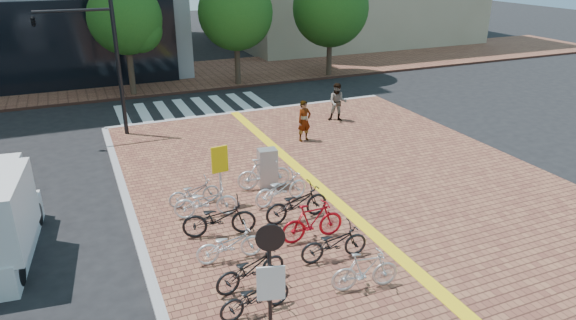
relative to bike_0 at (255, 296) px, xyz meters
name	(u,v)px	position (x,y,z in m)	size (l,w,h in m)	color
ground	(299,244)	(2.13, 2.43, -0.58)	(120.00, 120.00, 0.00)	black
kerb_north	(254,111)	(5.13, 14.43, -0.51)	(14.00, 0.25, 0.15)	gray
far_sidewalk	(159,79)	(2.13, 23.43, -0.51)	(70.00, 8.00, 0.15)	brown
crosswalk	(194,108)	(2.63, 16.43, -0.58)	(7.50, 4.00, 0.01)	silver
street_trees	(253,14)	(7.17, 19.88, 3.52)	(16.20, 4.60, 6.35)	#38281E
bike_0	(255,296)	(0.00, 0.00, 0.00)	(0.57, 1.65, 0.87)	black
bike_1	(250,269)	(0.23, 0.95, 0.04)	(0.63, 1.80, 0.94)	black
bike_2	(230,244)	(0.12, 2.19, 0.02)	(0.60, 1.72, 0.90)	white
bike_3	(219,218)	(0.22, 3.48, 0.09)	(0.70, 2.00, 1.05)	black
bike_4	(206,201)	(0.16, 4.67, 0.05)	(0.64, 1.85, 0.97)	white
bike_5	(194,192)	(0.03, 5.56, -0.02)	(0.55, 1.59, 0.84)	#ADACB1
bike_6	(365,271)	(2.61, -0.18, 0.05)	(0.46, 1.62, 0.97)	silver
bike_7	(334,243)	(2.54, 1.19, 0.04)	(0.62, 1.79, 0.94)	black
bike_8	(312,221)	(2.46, 2.27, 0.11)	(0.51, 1.80, 1.08)	#B10C1A
bike_9	(297,203)	(2.52, 3.46, 0.09)	(0.69, 1.98, 1.04)	black
bike_10	(281,188)	(2.52, 4.62, 0.05)	(0.64, 1.85, 0.97)	white
bike_11	(264,173)	(2.41, 5.80, 0.10)	(0.50, 1.77, 1.06)	silver
pedestrian_a	(304,121)	(5.56, 9.48, 0.41)	(0.62, 0.40, 1.69)	gray
pedestrian_b	(338,102)	(8.09, 11.31, 0.44)	(0.85, 0.66, 1.75)	#4C5461
utility_box	(268,168)	(2.58, 5.90, 0.22)	(0.60, 0.44, 1.31)	#A8A8AD
yellow_sign	(220,165)	(0.80, 5.24, 0.89)	(0.52, 0.14, 1.91)	#B7B7BC
notice_sign	(270,276)	(-0.13, -1.29, 1.38)	(0.52, 0.20, 2.88)	black
traffic_light_pole	(80,43)	(-2.36, 13.25, 3.48)	(3.05, 1.17, 5.68)	black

